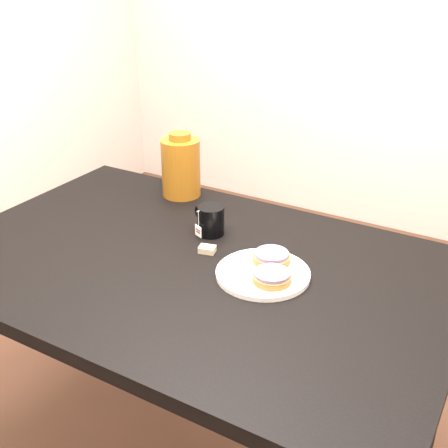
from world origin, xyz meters
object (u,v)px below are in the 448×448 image
object	(u,v)px
plate	(263,273)
bagel_front	(272,277)
teabag_pouch	(207,249)
bagel_package	(181,167)
mug	(210,220)
bagel_back	(272,257)
table	(192,287)

from	to	relation	value
plate	bagel_front	bearing A→B (deg)	-37.47
plate	teabag_pouch	xyz separation A→B (m)	(-0.19, 0.03, -0.00)
bagel_front	plate	bearing A→B (deg)	142.53
plate	bagel_package	distance (m)	0.59
bagel_front	mug	distance (m)	0.33
plate	bagel_back	world-z (taller)	bagel_back
table	bagel_package	size ratio (longest dim) A/B	6.37
table	bagel_front	distance (m)	0.27
table	plate	xyz separation A→B (m)	(0.20, 0.03, 0.09)
bagel_back	bagel_front	bearing A→B (deg)	-63.69
table	teabag_pouch	xyz separation A→B (m)	(0.01, 0.06, 0.09)
plate	teabag_pouch	bearing A→B (deg)	169.96
plate	mug	bearing A→B (deg)	150.72
mug	plate	bearing A→B (deg)	-6.69
bagel_back	mug	bearing A→B (deg)	162.04
table	teabag_pouch	world-z (taller)	teabag_pouch
teabag_pouch	bagel_back	bearing A→B (deg)	7.62
mug	bagel_front	bearing A→B (deg)	-7.94
table	bagel_back	bearing A→B (deg)	23.89
bagel_back	bagel_front	world-z (taller)	same
bagel_front	mug	bearing A→B (deg)	149.47
mug	teabag_pouch	world-z (taller)	mug
mug	teabag_pouch	bearing A→B (deg)	-40.68
table	mug	xyz separation A→B (m)	(-0.04, 0.16, 0.13)
teabag_pouch	bagel_package	xyz separation A→B (m)	(-0.29, 0.30, 0.09)
bagel_back	teabag_pouch	world-z (taller)	bagel_back
teabag_pouch	plate	bearing A→B (deg)	-10.04
plate	bagel_package	bearing A→B (deg)	145.06
table	bagel_back	world-z (taller)	bagel_back
table	teabag_pouch	bearing A→B (deg)	79.80
bagel_back	mug	world-z (taller)	mug
bagel_back	teabag_pouch	xyz separation A→B (m)	(-0.19, -0.02, -0.02)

